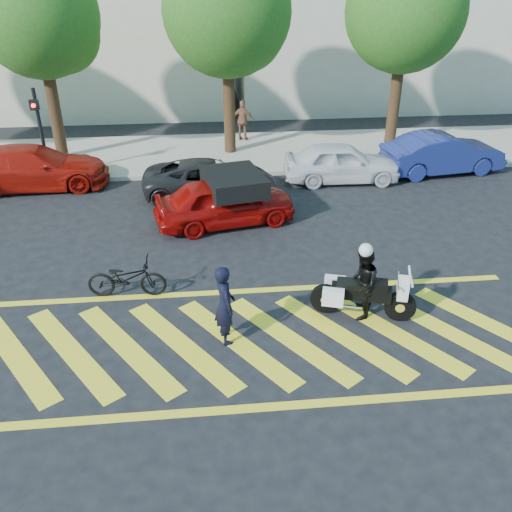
{
  "coord_description": "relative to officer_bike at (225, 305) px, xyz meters",
  "views": [
    {
      "loc": [
        -1.1,
        -8.87,
        6.94
      ],
      "look_at": [
        -0.02,
        1.7,
        1.05
      ],
      "focal_mm": 38.0,
      "sensor_mm": 36.0,
      "label": 1
    }
  ],
  "objects": [
    {
      "name": "officer_bike",
      "position": [
        0.0,
        0.0,
        0.0
      ],
      "size": [
        0.54,
        0.71,
        1.73
      ],
      "primitive_type": "imported",
      "rotation": [
        0.0,
        0.0,
        1.8
      ],
      "color": "black",
      "rests_on": "ground"
    },
    {
      "name": "sidewalk",
      "position": [
        0.81,
        11.9,
        -0.79
      ],
      "size": [
        60.0,
        5.0,
        0.15
      ],
      "primitive_type": "cube",
      "color": "#9E998E",
      "rests_on": "ground"
    },
    {
      "name": "crosswalk",
      "position": [
        0.77,
        -0.1,
        -0.86
      ],
      "size": [
        12.33,
        4.0,
        0.01
      ],
      "color": "yellow",
      "rests_on": "ground"
    },
    {
      "name": "tree_center",
      "position": [
        0.94,
        11.96,
        4.23
      ],
      "size": [
        4.6,
        4.6,
        7.56
      ],
      "color": "black",
      "rests_on": "ground"
    },
    {
      "name": "parked_left",
      "position": [
        -6.01,
        9.1,
        -0.15
      ],
      "size": [
        5.03,
        2.29,
        1.43
      ],
      "primitive_type": "imported",
      "rotation": [
        0.0,
        0.0,
        1.63
      ],
      "color": "#9F1209",
      "rests_on": "ground"
    },
    {
      "name": "parked_mid_left",
      "position": [
        -0.09,
        7.7,
        -0.27
      ],
      "size": [
        4.39,
        2.18,
        1.2
      ],
      "primitive_type": "imported",
      "rotation": [
        0.0,
        0.0,
        1.53
      ],
      "color": "black",
      "rests_on": "ground"
    },
    {
      "name": "building_left",
      "position": [
        -7.19,
        20.9,
        4.14
      ],
      "size": [
        16.0,
        8.0,
        10.0
      ],
      "primitive_type": "cube",
      "color": "beige",
      "rests_on": "ground"
    },
    {
      "name": "tree_left",
      "position": [
        -5.56,
        11.96,
        4.13
      ],
      "size": [
        4.2,
        4.2,
        7.26
      ],
      "color": "black",
      "rests_on": "ground"
    },
    {
      "name": "parked_mid_right",
      "position": [
        4.5,
        8.63,
        -0.18
      ],
      "size": [
        4.06,
        1.76,
        1.36
      ],
      "primitive_type": "imported",
      "rotation": [
        0.0,
        0.0,
        1.53
      ],
      "color": "silver",
      "rests_on": "ground"
    },
    {
      "name": "pedestrian_right",
      "position": [
        1.44,
        13.36,
        0.11
      ],
      "size": [
        1.04,
        0.67,
        1.64
      ],
      "primitive_type": "imported",
      "rotation": [
        0.0,
        0.0,
        2.84
      ],
      "color": "#8F5A41",
      "rests_on": "sidewalk"
    },
    {
      "name": "signal_pole",
      "position": [
        -5.69,
        9.63,
        1.06
      ],
      "size": [
        0.28,
        0.43,
        3.2
      ],
      "color": "black",
      "rests_on": "ground"
    },
    {
      "name": "officer_moto",
      "position": [
        2.97,
        0.56,
        -0.04
      ],
      "size": [
        0.83,
        0.95,
        1.64
      ],
      "primitive_type": "imported",
      "rotation": [
        0.0,
        0.0,
        -1.87
      ],
      "color": "black",
      "rests_on": "ground"
    },
    {
      "name": "red_convertible",
      "position": [
        0.28,
        5.57,
        -0.17
      ],
      "size": [
        4.33,
        2.47,
        1.39
      ],
      "primitive_type": "imported",
      "rotation": [
        0.0,
        0.0,
        1.79
      ],
      "color": "#900806",
      "rests_on": "ground"
    },
    {
      "name": "tree_right",
      "position": [
        7.44,
        11.96,
        4.18
      ],
      "size": [
        4.4,
        4.4,
        7.41
      ],
      "color": "black",
      "rests_on": "ground"
    },
    {
      "name": "bicycle",
      "position": [
        -2.17,
        1.9,
        -0.39
      ],
      "size": [
        1.85,
        0.75,
        0.95
      ],
      "primitive_type": "imported",
      "rotation": [
        0.0,
        0.0,
        1.5
      ],
      "color": "black",
      "rests_on": "ground"
    },
    {
      "name": "parked_right",
      "position": [
        8.31,
        9.1,
        -0.14
      ],
      "size": [
        4.54,
        2.11,
        1.44
      ],
      "primitive_type": "imported",
      "rotation": [
        0.0,
        0.0,
        1.71
      ],
      "color": "navy",
      "rests_on": "ground"
    },
    {
      "name": "police_motorcycle",
      "position": [
        2.98,
        0.57,
        -0.32
      ],
      "size": [
        2.22,
        1.06,
        1.0
      ],
      "rotation": [
        0.0,
        0.0,
        -0.29
      ],
      "color": "black",
      "rests_on": "ground"
    },
    {
      "name": "ground",
      "position": [
        0.81,
        -0.1,
        -0.86
      ],
      "size": [
        90.0,
        90.0,
        0.0
      ],
      "primitive_type": "plane",
      "color": "black",
      "rests_on": "ground"
    }
  ]
}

